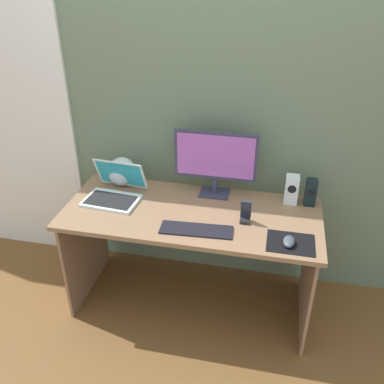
% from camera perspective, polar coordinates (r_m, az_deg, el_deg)
% --- Properties ---
extents(ground_plane, '(8.00, 8.00, 0.00)m').
position_cam_1_polar(ground_plane, '(2.90, -0.09, -14.61)').
color(ground_plane, brown).
extents(wall_back, '(6.00, 0.04, 2.50)m').
position_cam_1_polar(wall_back, '(2.59, 1.85, 12.31)').
color(wall_back, slate).
rests_on(wall_back, ground_plane).
extents(door_left, '(0.82, 0.02, 2.02)m').
position_cam_1_polar(door_left, '(3.13, -22.74, 8.53)').
color(door_left, white).
rests_on(door_left, ground_plane).
extents(desk, '(1.51, 0.65, 0.71)m').
position_cam_1_polar(desk, '(2.53, -0.10, -5.36)').
color(desk, '#8A694C').
rests_on(desk, ground_plane).
extents(monitor, '(0.50, 0.14, 0.42)m').
position_cam_1_polar(monitor, '(2.53, 3.22, 4.38)').
color(monitor, '#32344E').
rests_on(monitor, desk).
extents(speaker_right, '(0.07, 0.07, 0.17)m').
position_cam_1_polar(speaker_right, '(2.58, 15.91, -0.03)').
color(speaker_right, black).
rests_on(speaker_right, desk).
extents(speaker_near_monitor, '(0.08, 0.08, 0.18)m').
position_cam_1_polar(speaker_near_monitor, '(2.57, 13.45, 0.36)').
color(speaker_near_monitor, silver).
rests_on(speaker_near_monitor, desk).
extents(laptop, '(0.35, 0.33, 0.22)m').
position_cam_1_polar(laptop, '(2.61, -10.55, 0.08)').
color(laptop, silver).
rests_on(laptop, desk).
extents(fishbowl, '(0.19, 0.19, 0.19)m').
position_cam_1_polar(fishbowl, '(2.75, -9.53, 2.78)').
color(fishbowl, silver).
rests_on(fishbowl, desk).
extents(keyboard_external, '(0.41, 0.15, 0.01)m').
position_cam_1_polar(keyboard_external, '(2.29, 0.59, -5.19)').
color(keyboard_external, black).
rests_on(keyboard_external, desk).
extents(mousepad, '(0.25, 0.20, 0.00)m').
position_cam_1_polar(mousepad, '(2.26, 13.33, -6.78)').
color(mousepad, black).
rests_on(mousepad, desk).
extents(mouse, '(0.07, 0.10, 0.04)m').
position_cam_1_polar(mouse, '(2.24, 13.10, -6.60)').
color(mouse, '#424B58').
rests_on(mouse, mousepad).
extents(phone_in_dock, '(0.06, 0.06, 0.14)m').
position_cam_1_polar(phone_in_dock, '(2.36, 7.31, -3.05)').
color(phone_in_dock, black).
rests_on(phone_in_dock, desk).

